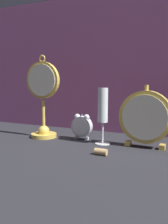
{
  "coord_description": "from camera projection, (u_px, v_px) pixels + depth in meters",
  "views": [
    {
      "loc": [
        0.41,
        -0.78,
        0.25
      ],
      "look_at": [
        0.0,
        0.08,
        0.12
      ],
      "focal_mm": 40.0,
      "sensor_mm": 36.0,
      "label": 1
    }
  ],
  "objects": [
    {
      "name": "champagne_flute",
      "position": [
        103.0,
        110.0,
        0.95
      ],
      "size": [
        0.06,
        0.06,
        0.22
      ],
      "color": "silver",
      "rests_on": "ground_plane"
    },
    {
      "name": "fabric_backdrop_drape",
      "position": [
        107.0,
        64.0,
        1.16
      ],
      "size": [
        1.43,
        0.01,
        0.64
      ],
      "primitive_type": "cube",
      "color": "#8E4C7F",
      "rests_on": "ground_plane"
    },
    {
      "name": "ground_plane",
      "position": [
        75.0,
        148.0,
        0.91
      ],
      "size": [
        4.0,
        4.0,
        0.0
      ],
      "primitive_type": "plane",
      "color": "#232328"
    },
    {
      "name": "alarm_clock_twin_bell",
      "position": [
        82.0,
        125.0,
        1.03
      ],
      "size": [
        0.08,
        0.03,
        0.11
      ],
      "color": "silver",
      "rests_on": "ground_plane"
    },
    {
      "name": "pocket_watch_on_stand",
      "position": [
        43.0,
        101.0,
        1.06
      ],
      "size": [
        0.16,
        0.11,
        0.35
      ],
      "color": "gold",
      "rests_on": "ground_plane"
    },
    {
      "name": "wine_cork",
      "position": [
        101.0,
        152.0,
        0.82
      ],
      "size": [
        0.04,
        0.02,
        0.02
      ],
      "primitive_type": "cylinder",
      "rotation": [
        0.0,
        1.57,
        0.0
      ],
      "color": "tan",
      "rests_on": "ground_plane"
    },
    {
      "name": "mantel_clock_silver",
      "position": [
        146.0,
        117.0,
        0.9
      ],
      "size": [
        0.19,
        0.04,
        0.23
      ],
      "color": "gold",
      "rests_on": "ground_plane"
    }
  ]
}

